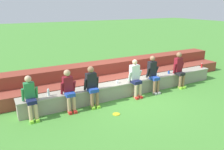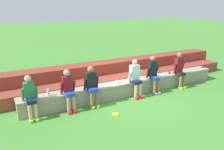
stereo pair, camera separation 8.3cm
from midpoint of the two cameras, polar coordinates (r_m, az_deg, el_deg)
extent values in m
plane|color=#4C9338|center=(8.75, 5.63, -5.36)|extent=(80.00, 80.00, 0.00)
cube|color=gray|center=(8.85, 4.77, -3.15)|extent=(8.29, 0.52, 0.55)
cube|color=#ABA28E|center=(8.76, 4.81, -1.56)|extent=(8.33, 0.56, 0.04)
cube|color=brown|center=(9.62, 1.74, -1.61)|extent=(11.65, 0.78, 0.47)
cube|color=brown|center=(10.21, -0.41, 0.92)|extent=(11.65, 0.78, 0.95)
cylinder|color=#DBAD89|center=(7.21, -19.79, -9.16)|extent=(0.11, 0.11, 0.55)
cylinder|color=#DBAD89|center=(7.23, -18.47, -8.95)|extent=(0.11, 0.11, 0.55)
cube|color=#8CD833|center=(7.28, -19.55, -10.95)|extent=(0.10, 0.22, 0.08)
cube|color=#8CD833|center=(7.30, -18.24, -10.74)|extent=(0.10, 0.22, 0.08)
cube|color=#191E47|center=(7.21, -19.57, -6.26)|extent=(0.27, 0.33, 0.12)
cube|color=#2D7F47|center=(7.29, -20.05, -3.56)|extent=(0.30, 0.20, 0.48)
sphere|color=#DBAD89|center=(7.17, -20.34, -0.85)|extent=(0.20, 0.20, 0.20)
cylinder|color=#2D7F47|center=(7.29, -21.50, -4.64)|extent=(0.08, 0.18, 0.43)
cylinder|color=#2D7F47|center=(7.33, -18.38, -4.16)|extent=(0.08, 0.22, 0.42)
cylinder|color=tan|center=(7.43, -10.65, -7.58)|extent=(0.11, 0.11, 0.55)
cylinder|color=tan|center=(7.47, -9.36, -7.34)|extent=(0.11, 0.11, 0.55)
cube|color=red|center=(7.50, -10.45, -9.32)|extent=(0.10, 0.22, 0.08)
cube|color=red|center=(7.54, -9.17, -9.08)|extent=(0.10, 0.22, 0.08)
cube|color=#2347B2|center=(7.44, -10.46, -4.76)|extent=(0.29, 0.33, 0.12)
cube|color=maroon|center=(7.47, -10.96, -2.20)|extent=(0.32, 0.20, 0.49)
sphere|color=tan|center=(7.36, -11.12, 0.56)|extent=(0.22, 0.22, 0.22)
cylinder|color=maroon|center=(7.44, -12.40, -3.30)|extent=(0.08, 0.18, 0.43)
cylinder|color=maroon|center=(7.55, -9.35, -2.81)|extent=(0.08, 0.23, 0.42)
cylinder|color=#996B4C|center=(7.66, -4.85, -6.53)|extent=(0.11, 0.11, 0.55)
cylinder|color=#996B4C|center=(7.73, -3.51, -6.27)|extent=(0.11, 0.11, 0.55)
cube|color=#8CD833|center=(7.72, -4.68, -8.23)|extent=(0.10, 0.22, 0.08)
cube|color=#8CD833|center=(7.79, -3.35, -7.96)|extent=(0.10, 0.22, 0.08)
cube|color=#2347B2|center=(7.69, -4.66, -3.77)|extent=(0.32, 0.34, 0.12)
cube|color=black|center=(7.70, -5.10, -1.31)|extent=(0.35, 0.20, 0.51)
sphere|color=#996B4C|center=(7.58, -5.18, 1.44)|extent=(0.22, 0.22, 0.22)
cylinder|color=black|center=(7.64, -6.59, -2.42)|extent=(0.08, 0.17, 0.43)
cylinder|color=black|center=(7.80, -3.49, -1.90)|extent=(0.08, 0.14, 0.43)
cylinder|color=beige|center=(8.44, 6.37, -4.24)|extent=(0.11, 0.11, 0.55)
cylinder|color=beige|center=(8.54, 7.45, -4.01)|extent=(0.11, 0.11, 0.55)
cube|color=red|center=(8.50, 6.47, -5.80)|extent=(0.10, 0.22, 0.08)
cube|color=red|center=(8.60, 7.55, -5.55)|extent=(0.10, 0.22, 0.08)
cube|color=#191E47|center=(8.49, 6.44, -1.74)|extent=(0.32, 0.35, 0.12)
cube|color=white|center=(8.49, 6.03, 0.68)|extent=(0.35, 0.20, 0.57)
sphere|color=beige|center=(8.38, 6.11, 3.30)|extent=(0.19, 0.19, 0.19)
cylinder|color=white|center=(8.39, 4.78, -0.40)|extent=(0.08, 0.20, 0.42)
cylinder|color=white|center=(8.63, 7.33, 0.03)|extent=(0.08, 0.24, 0.42)
cylinder|color=#996B4C|center=(8.95, 11.06, -3.19)|extent=(0.11, 0.11, 0.55)
cylinder|color=#996B4C|center=(9.05, 11.93, -2.99)|extent=(0.11, 0.11, 0.55)
cube|color=#99999E|center=(9.00, 11.14, -4.66)|extent=(0.10, 0.22, 0.08)
cube|color=#99999E|center=(9.11, 12.00, -4.45)|extent=(0.10, 0.22, 0.08)
cube|color=#2347B2|center=(9.00, 11.06, -0.85)|extent=(0.29, 0.34, 0.12)
cube|color=black|center=(9.04, 10.44, 1.58)|extent=(0.32, 0.20, 0.59)
sphere|color=#996B4C|center=(8.93, 10.59, 4.15)|extent=(0.21, 0.21, 0.21)
cylinder|color=black|center=(8.93, 9.41, 0.57)|extent=(0.08, 0.19, 0.43)
cylinder|color=black|center=(9.19, 11.50, 0.92)|extent=(0.08, 0.24, 0.42)
cylinder|color=#996B4C|center=(9.81, 17.28, -1.82)|extent=(0.11, 0.11, 0.55)
cylinder|color=#996B4C|center=(9.93, 18.00, -1.66)|extent=(0.11, 0.11, 0.55)
cube|color=#8CD833|center=(9.86, 17.32, -3.18)|extent=(0.10, 0.22, 0.08)
cube|color=#8CD833|center=(9.98, 18.04, -3.00)|extent=(0.10, 0.22, 0.08)
cube|color=black|center=(9.87, 17.22, 0.31)|extent=(0.29, 0.35, 0.12)
cube|color=maroon|center=(9.87, 16.83, 2.49)|extent=(0.32, 0.20, 0.60)
sphere|color=#996B4C|center=(9.77, 17.05, 4.91)|extent=(0.22, 0.22, 0.22)
cylinder|color=maroon|center=(9.75, 15.97, 1.56)|extent=(0.08, 0.14, 0.43)
cylinder|color=maroon|center=(10.03, 17.70, 1.85)|extent=(0.08, 0.17, 0.43)
cylinder|color=silver|center=(7.56, -15.63, -4.27)|extent=(0.08, 0.08, 0.22)
cylinder|color=white|center=(7.51, -15.71, -3.39)|extent=(0.05, 0.05, 0.02)
cylinder|color=red|center=(11.31, 22.25, 2.18)|extent=(0.08, 0.08, 0.19)
cylinder|color=white|center=(11.29, 22.31, 2.70)|extent=(0.05, 0.05, 0.02)
cylinder|color=blue|center=(9.49, 11.43, 0.16)|extent=(0.08, 0.08, 0.12)
cylinder|color=blue|center=(9.89, 14.59, 0.64)|extent=(0.08, 0.08, 0.12)
cylinder|color=white|center=(8.43, 1.65, -1.73)|extent=(0.09, 0.09, 0.11)
cylinder|color=yellow|center=(7.33, 1.29, -9.91)|extent=(0.24, 0.24, 0.02)
camera|label=1|loc=(0.04, -89.71, 0.09)|focal=35.93mm
camera|label=2|loc=(0.04, 90.29, -0.09)|focal=35.93mm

